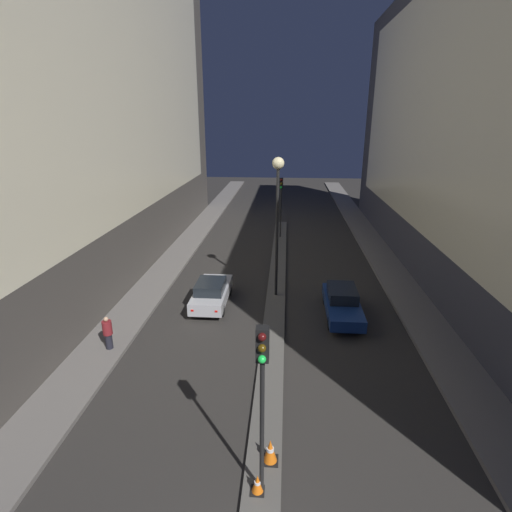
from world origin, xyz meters
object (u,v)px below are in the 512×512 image
at_px(street_lamp, 278,194).
at_px(traffic_cone_near, 257,484).
at_px(traffic_light_near, 262,378).
at_px(traffic_light_mid, 281,194).
at_px(traffic_cone_far, 270,451).
at_px(car_right_lane, 342,303).
at_px(car_left_lane, 212,292).
at_px(pedestrian_on_left_sidewalk, 108,332).

distance_m(street_lamp, traffic_cone_near, 14.20).
distance_m(traffic_light_near, traffic_light_mid, 25.07).
xyz_separation_m(street_lamp, traffic_cone_far, (0.19, -11.98, -5.51)).
relative_size(street_lamp, car_right_lane, 1.69).
bearing_deg(car_left_lane, pedestrian_on_left_sidewalk, -126.36).
distance_m(traffic_cone_far, car_left_lane, 11.24).
bearing_deg(traffic_light_mid, street_lamp, -90.00).
bearing_deg(traffic_cone_near, pedestrian_on_left_sidewalk, 136.77).
height_order(traffic_light_mid, traffic_cone_near, traffic_light_mid).
bearing_deg(street_lamp, car_right_lane, -30.89).
xyz_separation_m(traffic_light_near, car_right_lane, (3.52, 10.92, -3.09)).
bearing_deg(car_right_lane, street_lamp, 149.11).
bearing_deg(car_right_lane, traffic_cone_far, -108.64).
bearing_deg(street_lamp, car_left_lane, -158.74).
distance_m(traffic_light_mid, pedestrian_on_left_sidewalk, 19.99).
bearing_deg(traffic_light_mid, pedestrian_on_left_sidewalk, -111.36).
relative_size(traffic_cone_near, pedestrian_on_left_sidewalk, 0.36).
xyz_separation_m(street_lamp, traffic_cone_near, (-0.11, -13.04, -5.62)).
relative_size(traffic_cone_near, traffic_cone_far, 0.73).
relative_size(traffic_cone_far, pedestrian_on_left_sidewalk, 0.50).
relative_size(traffic_light_mid, traffic_cone_far, 6.61).
height_order(traffic_light_mid, pedestrian_on_left_sidewalk, traffic_light_mid).
bearing_deg(traffic_light_near, traffic_cone_far, 79.72).
height_order(traffic_cone_near, car_left_lane, car_left_lane).
distance_m(street_lamp, car_left_lane, 6.48).
distance_m(traffic_light_near, traffic_cone_far, 3.48).
distance_m(traffic_light_mid, traffic_cone_near, 25.32).
bearing_deg(traffic_light_near, car_right_lane, 72.13).
bearing_deg(car_left_lane, traffic_light_mid, 75.30).
distance_m(traffic_cone_near, traffic_cone_far, 1.11).
height_order(traffic_light_mid, car_left_lane, traffic_light_mid).
distance_m(traffic_cone_far, pedestrian_on_left_sidewalk, 9.29).
xyz_separation_m(traffic_cone_far, car_right_lane, (3.33, 9.87, 0.22)).
distance_m(traffic_light_near, car_right_lane, 11.88).
bearing_deg(car_right_lane, traffic_cone_near, -108.37).
height_order(car_right_lane, pedestrian_on_left_sidewalk, pedestrian_on_left_sidewalk).
distance_m(street_lamp, car_right_lane, 6.69).
bearing_deg(street_lamp, traffic_cone_far, -89.09).
bearing_deg(traffic_cone_far, traffic_light_near, -100.28).
height_order(traffic_light_near, car_left_lane, traffic_light_near).
bearing_deg(traffic_cone_far, street_lamp, 90.91).
relative_size(street_lamp, pedestrian_on_left_sidewalk, 5.07).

